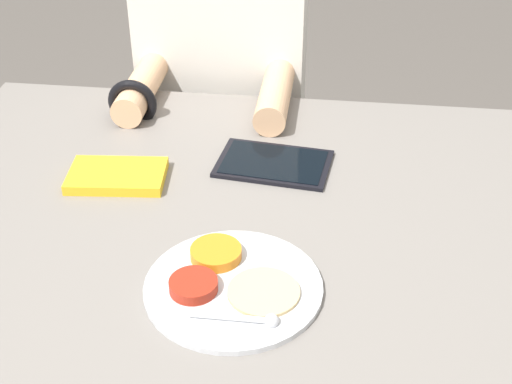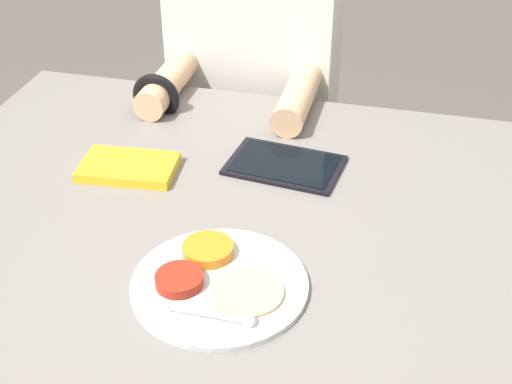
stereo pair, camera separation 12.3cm
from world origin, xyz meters
The scene contains 5 objects.
dining_table centered at (0.00, 0.00, 0.39)m, with size 1.21×0.98×0.77m.
thali_tray centered at (0.05, -0.18, 0.78)m, with size 0.28×0.28×0.03m.
red_notebook centered at (-0.21, 0.10, 0.78)m, with size 0.19×0.13×0.02m.
tablet_device centered at (0.08, 0.19, 0.78)m, with size 0.24×0.17×0.01m.
person_diner centered at (-0.09, 0.64, 0.60)m, with size 0.41×0.46×1.26m.
Camera 2 is at (0.32, -0.99, 1.52)m, focal length 50.00 mm.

